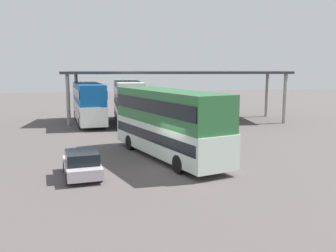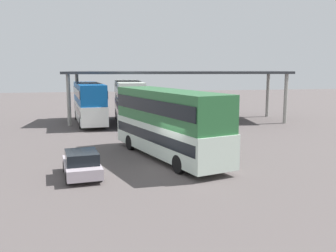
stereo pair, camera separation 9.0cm
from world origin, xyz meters
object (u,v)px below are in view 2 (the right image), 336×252
object	(u,v)px
parked_hatchback	(82,164)
double_decker_near_canopy	(89,101)
double_decker_main	(168,121)
double_decker_mid_row	(129,100)

from	to	relation	value
parked_hatchback	double_decker_near_canopy	xyz separation A→B (m)	(0.30, 19.01, 1.53)
double_decker_main	double_decker_near_canopy	distance (m)	16.58
double_decker_main	double_decker_mid_row	bearing A→B (deg)	-13.53
double_decker_main	parked_hatchback	size ratio (longest dim) A/B	2.86
parked_hatchback	double_decker_mid_row	distance (m)	19.16
double_decker_main	double_decker_near_canopy	world-z (taller)	double_decker_main
double_decker_mid_row	double_decker_main	bearing A→B (deg)	-175.20
double_decker_main	parked_hatchback	bearing A→B (deg)	104.62
double_decker_mid_row	parked_hatchback	bearing A→B (deg)	168.69
parked_hatchback	double_decker_near_canopy	bearing A→B (deg)	-7.93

